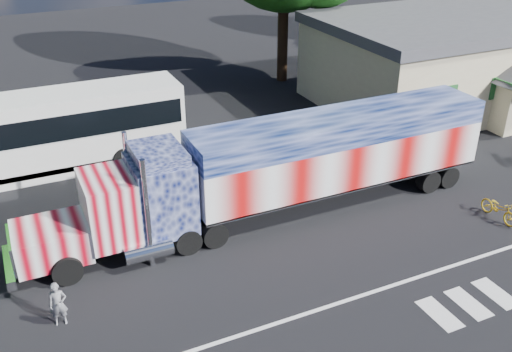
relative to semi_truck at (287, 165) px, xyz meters
name	(u,v)px	position (x,y,z in m)	size (l,w,h in m)	color
ground	(291,256)	(-1.31, -2.85, -2.16)	(100.00, 100.00, 0.00)	black
lane_markings	(392,304)	(0.40, -6.62, -2.16)	(30.00, 2.67, 0.01)	silver
semi_truck	(287,165)	(0.00, 0.00, 0.00)	(19.70, 3.11, 4.20)	black
coach_bus	(46,133)	(-8.25, 8.21, -0.26)	(12.64, 2.94, 3.68)	white
hall_building	(489,53)	(18.61, 8.01, 0.46)	(22.40, 12.80, 5.20)	beige
woman	(58,304)	(-9.46, -3.00, -1.41)	(0.55, 0.36, 1.50)	slate
bicycle	(499,209)	(7.54, -4.12, -1.68)	(0.64, 1.82, 0.96)	gold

